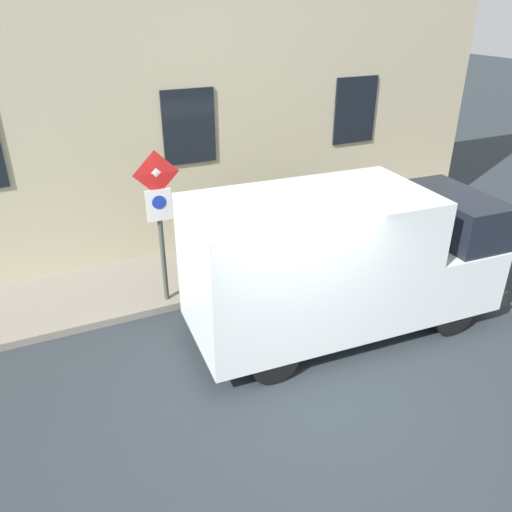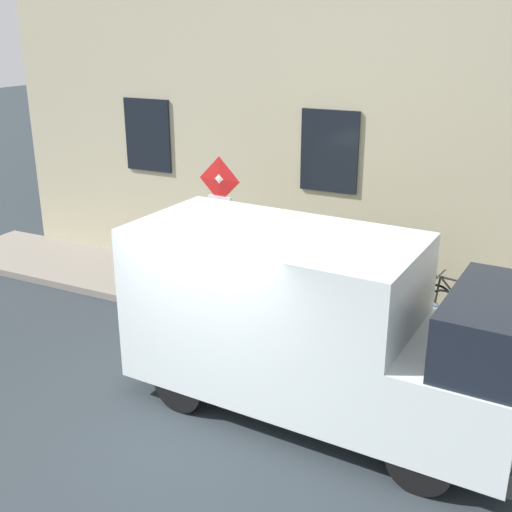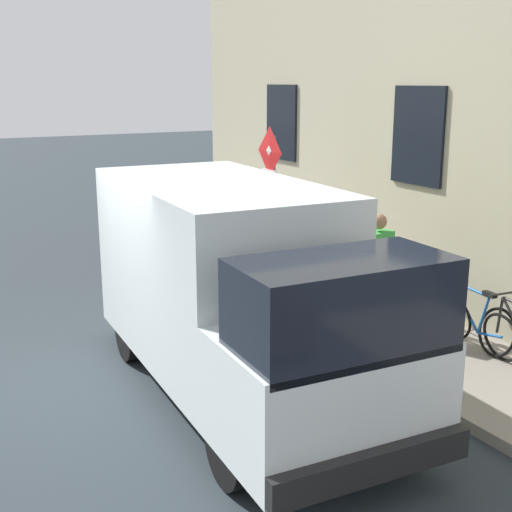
# 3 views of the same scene
# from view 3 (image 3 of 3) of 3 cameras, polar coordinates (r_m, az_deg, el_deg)

# --- Properties ---
(ground_plane) EXTENTS (80.00, 80.00, 0.00)m
(ground_plane) POSITION_cam_3_polar(r_m,az_deg,el_deg) (9.10, -12.67, -9.71)
(ground_plane) COLOR #2A3237
(sidewalk_slab) EXTENTS (2.14, 16.66, 0.14)m
(sidewalk_slab) POSITION_cam_3_polar(r_m,az_deg,el_deg) (10.81, 8.40, -5.17)
(sidewalk_slab) COLOR gray
(sidewalk_slab) RESTS_ON ground_plane
(building_facade) EXTENTS (0.75, 14.66, 8.91)m
(building_facade) POSITION_cam_3_polar(r_m,az_deg,el_deg) (11.15, 15.36, 17.99)
(building_facade) COLOR #B8AF8F
(building_facade) RESTS_ON ground_plane
(sign_post_stacked) EXTENTS (0.16, 0.56, 2.73)m
(sign_post_stacked) POSITION_cam_3_polar(r_m,az_deg,el_deg) (10.85, 1.21, 5.45)
(sign_post_stacked) COLOR #474C47
(sign_post_stacked) RESTS_ON sidewalk_slab
(delivery_van) EXTENTS (2.28, 5.43, 2.50)m
(delivery_van) POSITION_cam_3_polar(r_m,az_deg,el_deg) (7.97, -1.61, -2.59)
(delivery_van) COLOR white
(delivery_van) RESTS_ON ground_plane
(bicycle_blue) EXTENTS (0.46, 1.72, 0.89)m
(bicycle_blue) POSITION_cam_3_polar(r_m,az_deg,el_deg) (9.71, 17.68, -5.25)
(bicycle_blue) COLOR black
(bicycle_blue) RESTS_ON sidewalk_slab
(bicycle_green) EXTENTS (0.46, 1.71, 0.89)m
(bicycle_green) POSITION_cam_3_polar(r_m,az_deg,el_deg) (10.29, 14.13, -3.88)
(bicycle_green) COLOR black
(bicycle_green) RESTS_ON sidewalk_slab
(pedestrian) EXTENTS (0.43, 0.31, 1.72)m
(pedestrian) POSITION_cam_3_polar(r_m,az_deg,el_deg) (9.91, 10.09, -0.99)
(pedestrian) COLOR #262B47
(pedestrian) RESTS_ON sidewalk_slab
(litter_bin) EXTENTS (0.44, 0.44, 0.90)m
(litter_bin) POSITION_cam_3_polar(r_m,az_deg,el_deg) (10.42, 4.57, -2.80)
(litter_bin) COLOR #2D5133
(litter_bin) RESTS_ON sidewalk_slab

